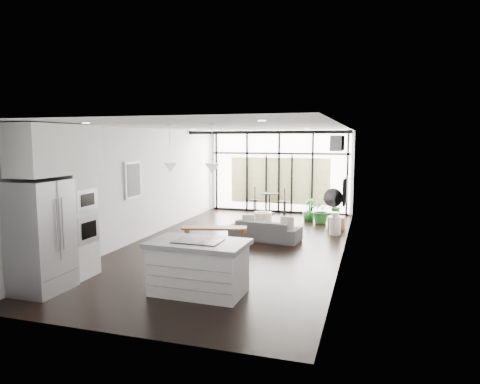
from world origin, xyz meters
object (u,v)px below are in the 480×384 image
Objects in this scene: sofa at (265,227)px; console_bench at (214,237)px; island at (198,267)px; fridge at (41,236)px; tv at (345,190)px; milk_can at (335,223)px; pouf at (263,219)px.

console_bench is at bearing 54.78° from sofa.
sofa is at bearing 89.02° from island.
fridge is 1.05× the size of sofa.
fridge is 5.38m from sofa.
fridge is 1.69× the size of tv.
island is at bearing -109.24° from milk_can.
island is at bearing 95.24° from sofa.
tv is (2.07, 4.29, 0.86)m from island.
fridge reaches higher than tv.
tv is at bearing 11.10° from console_bench.
tv is at bearing -28.80° from pouf.
pouf is 2.16m from milk_can.
milk_can is at bearing -12.74° from pouf.
pouf is 0.48× the size of tv.
fridge reaches higher than console_bench.
console_bench is at bearing 106.85° from island.
island is 2.61× the size of milk_can.
tv is at bearing -71.16° from milk_can.
tv is at bearing 65.48° from island.
sofa is 3.32× the size of pouf.
island is at bearing -115.82° from tv.
tv reaches higher than sofa.
console_bench is 2.85× the size of pouf.
fridge is at bearing -129.61° from console_bench.
pouf is at bearing 70.64° from fridge.
tv is (2.39, -1.31, 1.09)m from pouf.
pouf is at bearing 167.26° from milk_can.
console_bench is at bearing 64.62° from fridge.
island reaches higher than milk_can.
milk_can is 1.33m from tv.
sofa reaches higher than milk_can.
milk_can is (2.60, 2.20, 0.06)m from console_bench.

